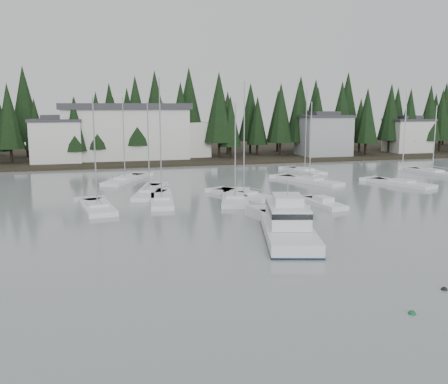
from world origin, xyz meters
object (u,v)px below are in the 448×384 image
(house_west, at_px, (56,140))
(sailboat_0, at_px, (150,193))
(sailboat_8, at_px, (97,209))
(sailboat_12, at_px, (162,201))
(cabin_cruiser_center, at_px, (288,227))
(house_east_b, at_px, (408,135))
(sailboat_7, at_px, (432,173))
(harbor_inn, at_px, (136,132))
(house_east_a, at_px, (324,134))
(runabout_1, at_px, (323,204))
(sailboat_4, at_px, (125,181))
(sailboat_10, at_px, (309,182))
(sailboat_3, at_px, (244,196))
(sailboat_5, at_px, (305,172))
(sailboat_13, at_px, (235,200))
(sailboat_11, at_px, (401,185))

(house_west, height_order, sailboat_0, sailboat_0)
(sailboat_8, distance_m, sailboat_12, 7.78)
(cabin_cruiser_center, bearing_deg, house_east_b, -26.31)
(sailboat_7, bearing_deg, harbor_inn, 47.21)
(house_east_a, bearing_deg, cabin_cruiser_center, -118.51)
(house_west, bearing_deg, runabout_1, -57.40)
(house_east_a, relative_size, sailboat_12, 0.72)
(sailboat_4, bearing_deg, house_west, 52.76)
(sailboat_0, relative_size, sailboat_10, 0.99)
(house_east_b, height_order, sailboat_0, sailboat_0)
(sailboat_0, bearing_deg, sailboat_3, -99.41)
(house_west, distance_m, house_east_a, 54.01)
(sailboat_8, xyz_separation_m, sailboat_12, (7.31, 2.66, 0.02))
(runabout_1, bearing_deg, sailboat_0, 47.92)
(sailboat_0, height_order, sailboat_3, sailboat_3)
(sailboat_4, bearing_deg, harbor_inn, 20.24)
(sailboat_0, relative_size, sailboat_3, 0.83)
(sailboat_5, height_order, runabout_1, sailboat_5)
(sailboat_13, bearing_deg, harbor_inn, 25.13)
(sailboat_5, relative_size, sailboat_12, 0.99)
(house_east_a, xyz_separation_m, sailboat_0, (-40.88, -34.94, -4.85))
(sailboat_7, bearing_deg, sailboat_12, 98.09)
(sailboat_4, xyz_separation_m, runabout_1, (20.07, -23.94, 0.07))
(house_east_a, relative_size, sailboat_4, 0.84)
(sailboat_13, height_order, runabout_1, sailboat_13)
(sailboat_7, bearing_deg, cabin_cruiser_center, 122.25)
(sailboat_0, bearing_deg, house_west, 35.73)
(sailboat_8, xyz_separation_m, sailboat_11, (41.46, 6.10, 0.01))
(sailboat_11, bearing_deg, sailboat_10, 42.88)
(sailboat_5, bearing_deg, sailboat_12, 115.51)
(harbor_inn, distance_m, sailboat_11, 53.14)
(sailboat_11, xyz_separation_m, sailboat_12, (-34.15, -3.43, 0.01))
(sailboat_8, bearing_deg, sailboat_12, -77.91)
(sailboat_4, bearing_deg, sailboat_10, -78.06)
(sailboat_7, bearing_deg, house_east_b, -35.25)
(sailboat_11, bearing_deg, sailboat_5, 5.61)
(sailboat_10, bearing_deg, house_west, 25.62)
(cabin_cruiser_center, height_order, sailboat_7, sailboat_7)
(sailboat_8, relative_size, sailboat_12, 0.84)
(harbor_inn, bearing_deg, sailboat_0, -92.81)
(sailboat_4, height_order, sailboat_8, sailboat_4)
(sailboat_7, height_order, sailboat_12, sailboat_12)
(sailboat_0, bearing_deg, sailboat_4, 26.76)
(harbor_inn, distance_m, sailboat_13, 47.02)
(sailboat_4, distance_m, sailboat_13, 21.62)
(house_west, bearing_deg, sailboat_12, -71.41)
(house_east_a, height_order, sailboat_11, sailboat_11)
(cabin_cruiser_center, xyz_separation_m, runabout_1, (8.88, 11.43, -0.69))
(sailboat_3, bearing_deg, house_east_b, -76.58)
(sailboat_0, bearing_deg, sailboat_13, -110.72)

